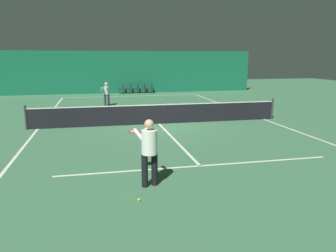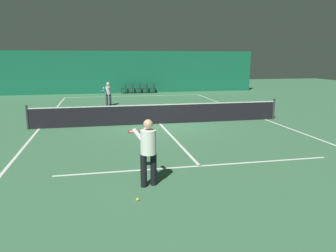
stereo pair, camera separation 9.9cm
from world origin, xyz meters
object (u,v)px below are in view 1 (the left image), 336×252
Objects in this scene: courtside_chair_0 at (122,88)px; courtside_chair_3 at (144,88)px; courtside_chair_1 at (129,88)px; courtside_chair_4 at (151,88)px; player_far at (106,92)px; player_near at (149,147)px; tennis_net at (159,113)px; tennis_ball at (139,200)px; courtside_chair_2 at (137,88)px.

courtside_chair_3 is (1.90, 0.00, 0.00)m from courtside_chair_0.
courtside_chair_4 is (1.90, 0.00, 0.00)m from courtside_chair_1.
courtside_chair_1 is 1.27m from courtside_chair_3.
courtside_chair_4 is at bearing 171.30° from player_far.
player_near is at bearing -2.88° from courtside_chair_0.
tennis_net is 181.82× the size of tennis_ball.
player_near is (-1.70, -7.54, 0.46)m from tennis_net.
courtside_chair_3 is at bearing 175.21° from player_far.
courtside_chair_1 and courtside_chair_2 have the same top height.
courtside_chair_0 and courtside_chair_2 have the same top height.
tennis_ball is at bearing 21.68° from player_far.
courtside_chair_2 is (0.63, 0.00, 0.00)m from courtside_chair_1.
courtside_chair_1 is 0.63m from courtside_chair_2.
courtside_chair_0 is at bearing -90.00° from courtside_chair_1.
tennis_net is 7.79× the size of player_far.
courtside_chair_4 is (2.54, 0.00, 0.00)m from courtside_chair_0.
tennis_net is at bearing -7.84° from courtside_chair_4.
player_near reaches higher than courtside_chair_3.
tennis_net is 7.05m from player_far.
courtside_chair_3 is (0.63, 0.00, 0.00)m from courtside_chair_2.
tennis_net is 13.95m from courtside_chair_0.
courtside_chair_0 is at bearing -90.00° from courtside_chair_3.
tennis_net is 7.75m from player_near.
courtside_chair_1 is at bearing -90.00° from courtside_chair_2.
courtside_chair_2 is (2.88, 7.27, -0.41)m from player_far.
courtside_chair_3 is at bearing 90.00° from courtside_chair_0.
courtside_chair_0 is at bearing -90.00° from courtside_chair_2.
tennis_net is 14.07m from courtside_chair_4.
courtside_chair_0 reaches higher than tennis_ball.
tennis_net is at bearing -5.27° from courtside_chair_3.
courtside_chair_2 is at bearing 179.41° from player_far.
player_far is at bearing -25.83° from courtside_chair_3.
courtside_chair_2 and courtside_chair_3 have the same top height.
player_near is 21.69m from courtside_chair_3.
player_near is 25.35× the size of tennis_ball.
courtside_chair_4 is (4.15, 7.27, -0.41)m from player_far.
courtside_chair_4 is at bearing 82.16° from tennis_net.
tennis_ball is at bearing -5.32° from courtside_chair_1.
player_near is 1.99× the size of courtside_chair_3.
courtside_chair_1 is 22.45m from tennis_ball.
player_far is 7.62m from courtside_chair_1.
courtside_chair_3 is at bearing 81.48° from tennis_ball.
courtside_chair_0 is (-0.62, 13.94, -0.03)m from tennis_net.
courtside_chair_2 is at bearing 90.00° from courtside_chair_0.
courtside_chair_1 is 1.00× the size of courtside_chair_2.
courtside_chair_0 is at bearing -90.00° from courtside_chair_4.
tennis_net reaches higher than courtside_chair_4.
player_far is at bearing 108.49° from tennis_net.
player_far is at bearing -12.51° from courtside_chair_0.
tennis_ball is (-2.06, -8.41, -0.48)m from tennis_net.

